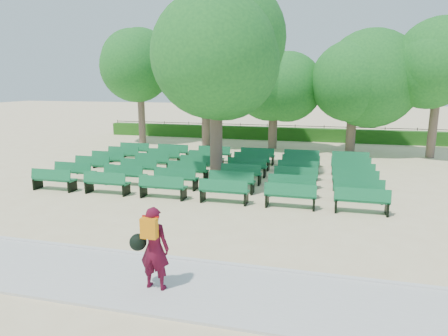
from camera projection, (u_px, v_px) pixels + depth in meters
name	position (u px, v px, depth m)	size (l,w,h in m)	color
ground	(237.00, 191.00, 15.17)	(120.00, 120.00, 0.00)	beige
paving	(158.00, 284.00, 8.17)	(30.00, 2.20, 0.06)	beige
curb	(178.00, 259.00, 9.25)	(30.00, 0.12, 0.10)	silver
hedge	(280.00, 134.00, 28.32)	(26.00, 0.70, 0.90)	#215716
fence	(281.00, 139.00, 28.80)	(26.00, 0.10, 1.02)	black
tree_line	(272.00, 149.00, 24.64)	(21.80, 6.80, 7.04)	#1C6921
bench_array	(219.00, 176.00, 17.21)	(1.70, 0.58, 1.06)	#126839
tree_among	(216.00, 61.00, 15.47)	(5.52, 5.52, 7.36)	brown
person	(153.00, 247.00, 7.77)	(0.80, 0.48, 1.68)	#4C0A1E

